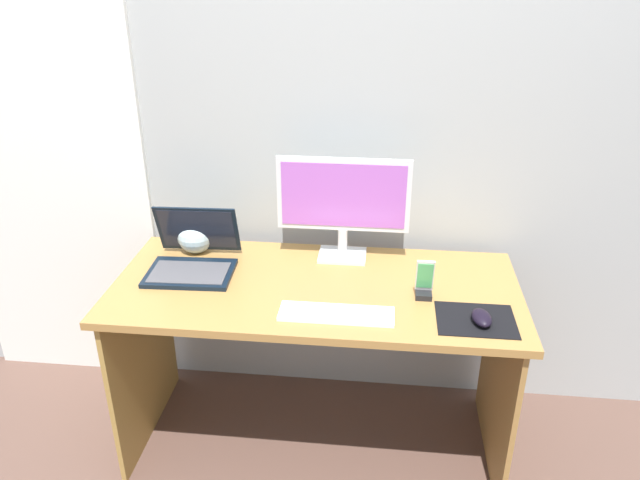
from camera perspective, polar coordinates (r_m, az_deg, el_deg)
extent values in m
plane|color=brown|center=(2.59, -0.38, -17.98)|extent=(8.00, 8.00, 0.00)
cube|color=#A0A5A6|center=(2.33, 0.66, 12.36)|extent=(6.00, 0.04, 2.50)
cube|color=white|center=(2.71, -24.09, 6.79)|extent=(0.82, 0.02, 2.02)
cube|color=#A0733B|center=(2.17, -0.44, -4.52)|extent=(1.43, 0.65, 0.03)
cube|color=#A17B3B|center=(2.52, -16.14, -10.51)|extent=(0.02, 0.61, 0.68)
cube|color=olive|center=(2.40, 16.25, -12.58)|extent=(0.02, 0.61, 0.68)
cube|color=silver|center=(2.35, 2.10, -1.43)|extent=(0.18, 0.14, 0.01)
cylinder|color=silver|center=(2.32, 2.12, -0.16)|extent=(0.04, 0.04, 0.10)
cube|color=silver|center=(2.25, 2.20, 4.25)|extent=(0.49, 0.02, 0.28)
cube|color=#A559BF|center=(2.24, 2.18, 4.16)|extent=(0.46, 0.00, 0.24)
cube|color=black|center=(2.27, -12.00, -3.04)|extent=(0.32, 0.23, 0.02)
cube|color=#47474C|center=(2.25, -12.09, -2.96)|extent=(0.28, 0.18, 0.00)
cube|color=black|center=(2.35, -11.33, 1.00)|extent=(0.31, 0.09, 0.20)
cube|color=#1E2333|center=(2.34, -11.36, 0.99)|extent=(0.28, 0.08, 0.18)
sphere|color=silver|center=(2.42, -11.55, 0.43)|extent=(0.14, 0.14, 0.14)
cube|color=white|center=(1.99, 1.54, -6.90)|extent=(0.37, 0.11, 0.01)
cube|color=black|center=(2.03, 14.32, -7.21)|extent=(0.25, 0.20, 0.00)
ellipsoid|color=black|center=(2.00, 14.83, -7.03)|extent=(0.07, 0.11, 0.04)
cube|color=black|center=(2.11, 9.63, -5.05)|extent=(0.06, 0.05, 0.02)
cube|color=silver|center=(2.09, 9.75, -3.28)|extent=(0.06, 0.03, 0.12)
cube|color=#4CB266|center=(2.08, 9.76, -3.32)|extent=(0.05, 0.02, 0.10)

